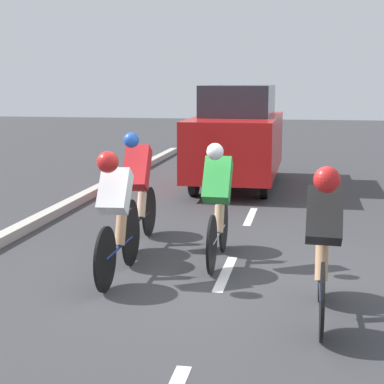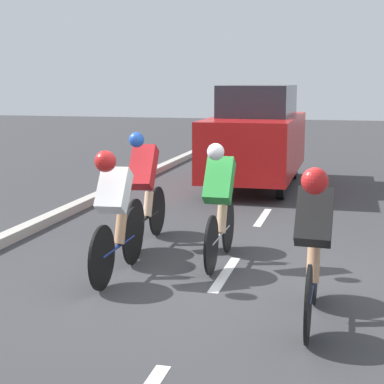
{
  "view_description": "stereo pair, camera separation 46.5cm",
  "coord_description": "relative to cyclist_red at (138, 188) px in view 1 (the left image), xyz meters",
  "views": [
    {
      "loc": [
        -0.91,
        6.86,
        2.22
      ],
      "look_at": [
        0.4,
        -0.28,
        0.95
      ],
      "focal_mm": 60.0,
      "sensor_mm": 36.0,
      "label": 1
    },
    {
      "loc": [
        -1.36,
        6.76,
        2.22
      ],
      "look_at": [
        0.4,
        -0.28,
        0.95
      ],
      "focal_mm": 60.0,
      "sensor_mm": 36.0,
      "label": 2
    }
  ],
  "objects": [
    {
      "name": "ground_plane",
      "position": [
        -1.33,
        1.34,
        -0.8
      ],
      "size": [
        60.0,
        60.0,
        0.0
      ],
      "primitive_type": "plane",
      "color": "#38383A"
    },
    {
      "name": "lane_stripe_mid",
      "position": [
        -1.33,
        1.06,
        -0.79
      ],
      "size": [
        0.12,
        1.4,
        0.01
      ],
      "primitive_type": "cube",
      "color": "white",
      "rests_on": "ground"
    },
    {
      "name": "lane_stripe_far",
      "position": [
        -1.33,
        -2.14,
        -0.79
      ],
      "size": [
        0.12,
        1.4,
        0.01
      ],
      "primitive_type": "cube",
      "color": "white",
      "rests_on": "ground"
    },
    {
      "name": "cyclist_red",
      "position": [
        0.0,
        0.0,
        0.0
      ],
      "size": [
        0.34,
        1.7,
        1.56
      ],
      "color": "black",
      "rests_on": "ground"
    },
    {
      "name": "cyclist_white",
      "position": [
        -0.15,
        1.51,
        -0.02
      ],
      "size": [
        0.33,
        1.71,
        1.48
      ],
      "color": "black",
      "rests_on": "ground"
    },
    {
      "name": "cyclist_green",
      "position": [
        -1.17,
        0.66,
        -0.03
      ],
      "size": [
        0.32,
        1.73,
        1.5
      ],
      "color": "black",
      "rests_on": "ground"
    },
    {
      "name": "cyclist_black",
      "position": [
        -2.39,
        2.4,
        -0.01
      ],
      "size": [
        0.33,
        1.72,
        1.49
      ],
      "color": "black",
      "rests_on": "ground"
    },
    {
      "name": "support_car",
      "position": [
        -0.75,
        -5.22,
        0.26
      ],
      "size": [
        1.7,
        4.26,
        2.11
      ],
      "color": "black",
      "rests_on": "ground"
    }
  ]
}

